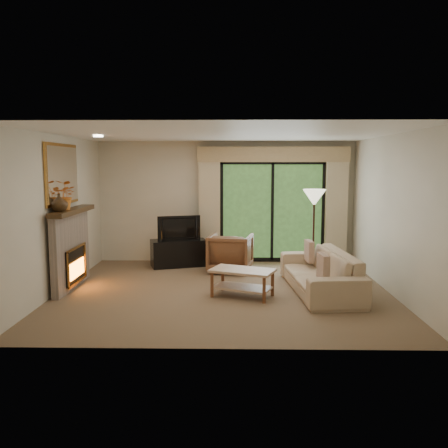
{
  "coord_description": "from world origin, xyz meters",
  "views": [
    {
      "loc": [
        0.16,
        -7.75,
        2.13
      ],
      "look_at": [
        0.0,
        0.3,
        1.1
      ],
      "focal_mm": 38.0,
      "sensor_mm": 36.0,
      "label": 1
    }
  ],
  "objects_px": {
    "media_console": "(179,253)",
    "coffee_table": "(242,283)",
    "armchair": "(230,253)",
    "sofa": "(320,272)"
  },
  "relations": [
    {
      "from": "sofa",
      "to": "coffee_table",
      "type": "bearing_deg",
      "value": -80.79
    },
    {
      "from": "media_console",
      "to": "sofa",
      "type": "distance_m",
      "value": 3.23
    },
    {
      "from": "media_console",
      "to": "armchair",
      "type": "relative_size",
      "value": 1.34
    },
    {
      "from": "sofa",
      "to": "coffee_table",
      "type": "relative_size",
      "value": 2.34
    },
    {
      "from": "armchair",
      "to": "sofa",
      "type": "height_order",
      "value": "armchair"
    },
    {
      "from": "armchair",
      "to": "coffee_table",
      "type": "xyz_separation_m",
      "value": [
        0.2,
        -1.78,
        -0.16
      ]
    },
    {
      "from": "media_console",
      "to": "coffee_table",
      "type": "bearing_deg",
      "value": -77.92
    },
    {
      "from": "media_console",
      "to": "armchair",
      "type": "distance_m",
      "value": 1.19
    },
    {
      "from": "media_console",
      "to": "armchair",
      "type": "xyz_separation_m",
      "value": [
        1.09,
        -0.48,
        0.1
      ]
    },
    {
      "from": "armchair",
      "to": "sofa",
      "type": "xyz_separation_m",
      "value": [
        1.5,
        -1.45,
        -0.04
      ]
    }
  ]
}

